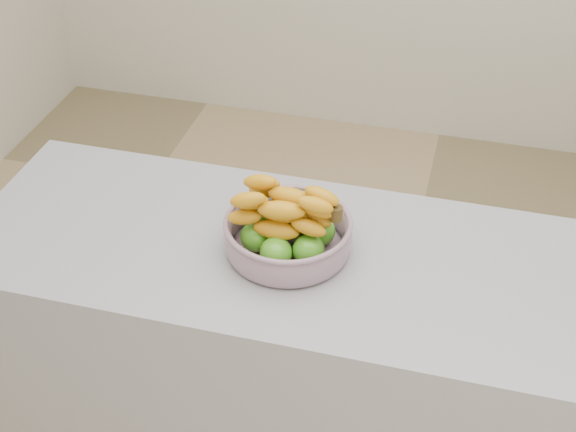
# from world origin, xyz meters

# --- Properties ---
(counter) EXTENTS (2.00, 0.60, 0.90)m
(counter) POSITION_xyz_m (0.00, -0.13, 0.45)
(counter) COLOR gray
(counter) RESTS_ON ground
(fruit_bowl) EXTENTS (0.30, 0.30, 0.18)m
(fruit_bowl) POSITION_xyz_m (-0.22, -0.13, 0.96)
(fruit_bowl) COLOR #A4AFC5
(fruit_bowl) RESTS_ON counter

